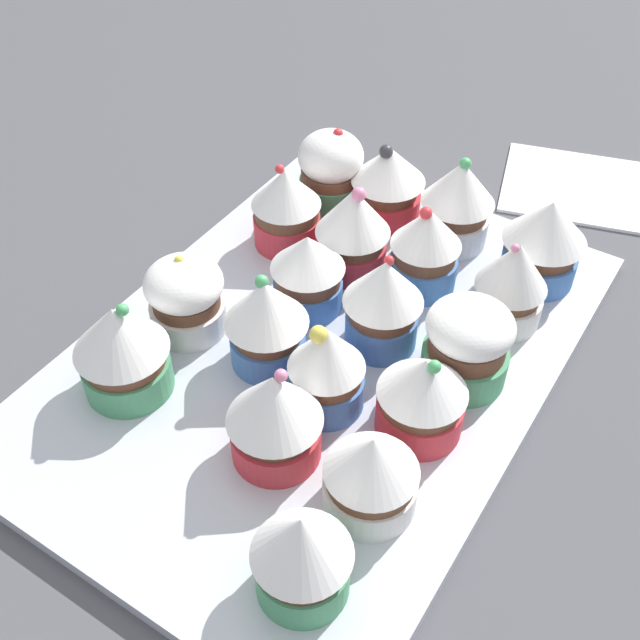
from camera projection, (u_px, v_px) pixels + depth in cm
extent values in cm
cube|color=#4C4C51|center=(320.00, 373.00, 59.63)|extent=(180.00, 180.00, 3.00)
cube|color=silver|center=(320.00, 355.00, 58.16)|extent=(44.60, 31.54, 1.20)
cylinder|color=#4C9E6B|center=(330.00, 191.00, 69.76)|extent=(5.52, 5.52, 2.66)
cylinder|color=brown|center=(331.00, 174.00, 68.48)|extent=(5.22, 5.22, 1.01)
ellipsoid|color=white|center=(331.00, 156.00, 67.22)|extent=(5.70, 5.70, 4.34)
sphere|color=red|center=(338.00, 134.00, 65.99)|extent=(0.87, 0.87, 0.87)
cylinder|color=#D1333D|center=(287.00, 229.00, 65.85)|extent=(5.62, 5.62, 2.69)
cylinder|color=brown|center=(286.00, 210.00, 64.48)|extent=(5.33, 5.33, 1.21)
cone|color=white|center=(286.00, 188.00, 62.94)|extent=(5.76, 5.76, 3.20)
sphere|color=red|center=(280.00, 169.00, 62.21)|extent=(0.75, 0.75, 0.75)
cylinder|color=white|center=(189.00, 316.00, 58.60)|extent=(5.66, 5.66, 2.33)
cylinder|color=brown|center=(186.00, 299.00, 57.42)|extent=(5.03, 5.03, 1.03)
ellipsoid|color=white|center=(183.00, 283.00, 56.33)|extent=(5.82, 5.82, 3.47)
sphere|color=#EAD64C|center=(179.00, 260.00, 55.66)|extent=(0.72, 0.72, 0.72)
cylinder|color=#4C9E6B|center=(128.00, 374.00, 54.33)|extent=(6.17, 6.17, 2.50)
cylinder|color=brown|center=(123.00, 356.00, 53.03)|extent=(5.66, 5.66, 1.22)
cone|color=white|center=(117.00, 330.00, 51.30)|extent=(6.50, 6.50, 3.73)
sphere|color=#4CB266|center=(122.00, 310.00, 50.13)|extent=(0.86, 0.86, 0.86)
cylinder|color=#D1333D|center=(386.00, 205.00, 68.49)|extent=(5.86, 5.86, 2.39)
cylinder|color=brown|center=(388.00, 187.00, 67.18)|extent=(5.16, 5.16, 1.35)
cone|color=white|center=(389.00, 165.00, 65.59)|extent=(6.37, 6.37, 3.22)
sphere|color=#333338|center=(386.00, 152.00, 64.40)|extent=(1.17, 1.17, 1.17)
cylinder|color=#D1333D|center=(352.00, 256.00, 63.42)|extent=(5.48, 5.48, 2.51)
cylinder|color=brown|center=(353.00, 238.00, 62.11)|extent=(5.08, 5.08, 1.23)
cone|color=white|center=(354.00, 211.00, 60.29)|extent=(5.99, 5.99, 3.98)
sphere|color=pink|center=(359.00, 194.00, 58.76)|extent=(1.13, 1.13, 1.13)
cylinder|color=#477AC6|center=(308.00, 293.00, 60.35)|extent=(5.34, 5.34, 2.36)
cylinder|color=brown|center=(308.00, 275.00, 59.02)|extent=(4.99, 4.99, 1.43)
cone|color=white|center=(307.00, 253.00, 57.51)|extent=(5.68, 5.68, 2.90)
cylinder|color=#477AC6|center=(268.00, 348.00, 56.15)|extent=(5.41, 5.41, 2.43)
cylinder|color=brown|center=(267.00, 329.00, 54.82)|extent=(4.83, 4.83, 1.38)
cone|color=white|center=(265.00, 303.00, 53.06)|extent=(5.98, 5.98, 3.64)
sphere|color=#4CB266|center=(262.00, 282.00, 52.10)|extent=(0.95, 0.95, 0.95)
cylinder|color=white|center=(454.00, 228.00, 65.98)|extent=(5.65, 5.65, 2.62)
cylinder|color=brown|center=(457.00, 209.00, 64.59)|extent=(5.09, 5.09, 1.36)
cone|color=white|center=(461.00, 183.00, 62.77)|extent=(6.07, 6.07, 3.82)
sphere|color=#4CB266|center=(465.00, 164.00, 61.55)|extent=(0.97, 0.97, 0.97)
cylinder|color=#477AC6|center=(423.00, 272.00, 61.89)|extent=(5.31, 5.31, 2.71)
cylinder|color=brown|center=(425.00, 252.00, 60.45)|extent=(4.86, 4.86, 1.40)
cone|color=white|center=(428.00, 228.00, 58.83)|extent=(5.50, 5.50, 3.24)
sphere|color=red|center=(426.00, 213.00, 57.70)|extent=(0.98, 0.98, 0.98)
cylinder|color=#477AC6|center=(381.00, 328.00, 57.31)|extent=(5.29, 5.29, 2.79)
cylinder|color=brown|center=(383.00, 308.00, 55.87)|extent=(4.90, 4.90, 1.34)
cone|color=white|center=(385.00, 282.00, 54.14)|extent=(5.81, 5.81, 3.58)
sphere|color=red|center=(389.00, 260.00, 53.20)|extent=(0.72, 0.72, 0.72)
cylinder|color=#477AC6|center=(326.00, 390.00, 53.23)|extent=(5.21, 5.21, 2.53)
cylinder|color=brown|center=(326.00, 372.00, 51.94)|extent=(4.78, 4.78, 1.15)
cone|color=white|center=(327.00, 348.00, 50.33)|extent=(5.23, 5.23, 3.47)
sphere|color=#EAD64C|center=(319.00, 334.00, 49.06)|extent=(1.18, 1.18, 1.18)
cylinder|color=#D1333D|center=(276.00, 441.00, 50.29)|extent=(5.84, 5.84, 2.40)
cylinder|color=brown|center=(275.00, 424.00, 49.10)|extent=(5.20, 5.20, 1.02)
cone|color=white|center=(273.00, 399.00, 47.37)|extent=(6.17, 6.17, 3.90)
sphere|color=pink|center=(281.00, 376.00, 46.29)|extent=(0.83, 0.83, 0.83)
cylinder|color=#477AC6|center=(538.00, 266.00, 62.54)|extent=(5.93, 5.93, 2.51)
cylinder|color=brown|center=(542.00, 247.00, 61.17)|extent=(5.39, 5.39, 1.41)
cone|color=white|center=(549.00, 222.00, 59.43)|extent=(6.54, 6.54, 3.55)
cylinder|color=white|center=(506.00, 308.00, 59.16)|extent=(5.24, 5.24, 2.37)
cylinder|color=brown|center=(510.00, 291.00, 57.96)|extent=(4.64, 4.64, 1.05)
cone|color=white|center=(515.00, 266.00, 56.21)|extent=(5.35, 5.35, 3.97)
sphere|color=pink|center=(515.00, 248.00, 54.62)|extent=(0.63, 0.63, 0.63)
cylinder|color=#4C9E6B|center=(464.00, 364.00, 54.92)|extent=(6.06, 6.06, 2.64)
cylinder|color=brown|center=(468.00, 343.00, 53.50)|extent=(5.37, 5.37, 1.45)
ellipsoid|color=white|center=(471.00, 326.00, 52.33)|extent=(6.07, 6.07, 3.13)
cylinder|color=#D1333D|center=(419.00, 415.00, 51.69)|extent=(5.80, 5.80, 2.56)
cylinder|color=brown|center=(422.00, 397.00, 50.43)|extent=(5.42, 5.42, 1.05)
cone|color=white|center=(424.00, 377.00, 49.03)|extent=(5.94, 5.94, 2.96)
sphere|color=#4CB266|center=(434.00, 367.00, 47.80)|extent=(0.88, 0.88, 0.88)
cylinder|color=white|center=(370.00, 491.00, 47.63)|extent=(5.79, 5.79, 2.29)
cylinder|color=brown|center=(371.00, 476.00, 46.46)|extent=(5.41, 5.41, 1.05)
cone|color=white|center=(372.00, 455.00, 45.05)|extent=(5.81, 5.81, 2.99)
cylinder|color=#4C9E6B|center=(303.00, 574.00, 43.61)|extent=(5.34, 5.34, 2.55)
cylinder|color=brown|center=(302.00, 558.00, 42.35)|extent=(4.96, 4.96, 1.05)
cone|color=white|center=(301.00, 537.00, 40.81)|extent=(5.70, 5.70, 3.36)
cube|color=white|center=(578.00, 186.00, 74.25)|extent=(15.21, 16.69, 0.60)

